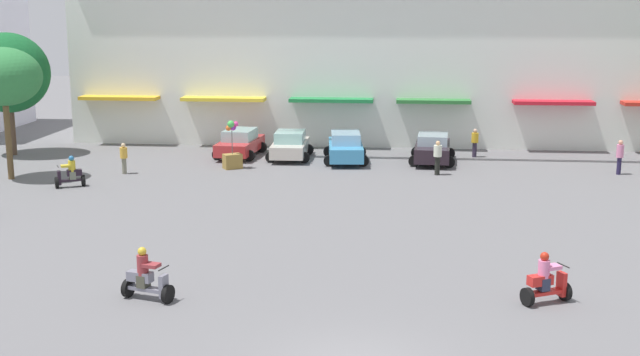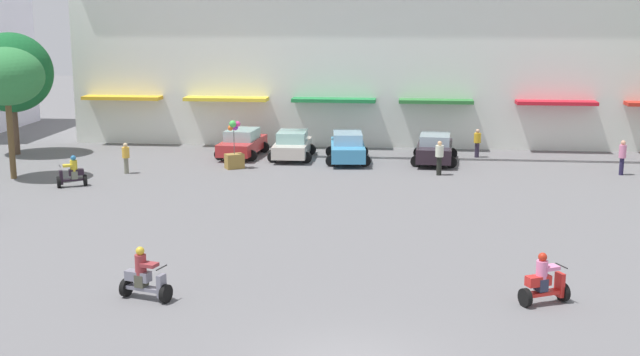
% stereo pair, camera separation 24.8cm
% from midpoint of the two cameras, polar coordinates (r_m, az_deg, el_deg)
% --- Properties ---
extents(ground_plane, '(128.00, 128.00, 0.00)m').
position_cam_midpoint_polar(ground_plane, '(31.38, 3.45, -3.14)').
color(ground_plane, slate).
extents(plaza_tree_0, '(3.59, 3.25, 6.26)m').
position_cam_midpoint_polar(plaza_tree_0, '(41.30, -21.33, 6.56)').
color(plaza_tree_0, brown).
rests_on(plaza_tree_0, ground).
extents(plaza_tree_2, '(4.57, 4.08, 6.73)m').
position_cam_midpoint_polar(plaza_tree_2, '(48.21, -21.04, 6.84)').
color(plaza_tree_2, brown).
rests_on(plaza_tree_2, ground).
extents(parked_car_0, '(2.59, 4.47, 1.50)m').
position_cam_midpoint_polar(parked_car_0, '(45.25, -5.75, 2.45)').
color(parked_car_0, '#B72C2E').
rests_on(parked_car_0, ground).
extents(parked_car_1, '(2.41, 4.04, 1.50)m').
position_cam_midpoint_polar(parked_car_1, '(44.34, -2.26, 2.30)').
color(parked_car_1, beige).
rests_on(parked_car_1, ground).
extents(parked_car_2, '(2.60, 4.58, 1.58)m').
position_cam_midpoint_polar(parked_car_2, '(43.47, 1.62, 2.16)').
color(parked_car_2, '#3D8FC2').
rests_on(parked_car_2, ground).
extents(parked_car_3, '(2.55, 4.29, 1.52)m').
position_cam_midpoint_polar(parked_car_3, '(43.56, 7.68, 2.06)').
color(parked_car_3, black).
rests_on(parked_car_3, ground).
extents(scooter_rider_0, '(1.40, 1.09, 1.45)m').
position_cam_midpoint_polar(scooter_rider_0, '(39.11, -17.17, 0.25)').
color(scooter_rider_0, black).
rests_on(scooter_rider_0, ground).
extents(scooter_rider_2, '(1.48, 1.09, 1.50)m').
position_cam_midpoint_polar(scooter_rider_2, '(23.70, 15.17, -7.00)').
color(scooter_rider_2, black).
rests_on(scooter_rider_2, ground).
extents(scooter_rider_3, '(1.55, 0.91, 1.53)m').
position_cam_midpoint_polar(scooter_rider_3, '(23.69, -12.29, -6.86)').
color(scooter_rider_3, black).
rests_on(scooter_rider_3, ground).
extents(pedestrian_0, '(0.46, 0.46, 1.56)m').
position_cam_midpoint_polar(pedestrian_0, '(45.54, 10.57, 2.53)').
color(pedestrian_0, '#30273B').
rests_on(pedestrian_0, ground).
extents(pedestrian_1, '(0.54, 0.54, 1.69)m').
position_cam_midpoint_polar(pedestrian_1, '(40.38, 8.01, 1.54)').
color(pedestrian_1, black).
rests_on(pedestrian_1, ground).
extents(pedestrian_2, '(0.51, 0.51, 1.53)m').
position_cam_midpoint_polar(pedestrian_2, '(41.46, -13.67, 1.46)').
color(pedestrian_2, slate).
rests_on(pedestrian_2, ground).
extents(pedestrian_3, '(0.37, 0.37, 1.71)m').
position_cam_midpoint_polar(pedestrian_3, '(42.65, 19.99, 1.52)').
color(pedestrian_3, '#231E3F').
rests_on(pedestrian_3, ground).
extents(balloon_vendor_cart, '(1.08, 0.98, 2.49)m').
position_cam_midpoint_polar(balloon_vendor_cart, '(41.85, -6.29, 1.77)').
color(balloon_vendor_cart, olive).
rests_on(balloon_vendor_cart, ground).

